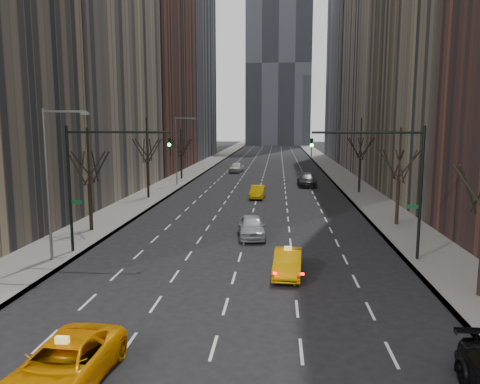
# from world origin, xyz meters

# --- Properties ---
(ground) EXTENTS (400.00, 400.00, 0.00)m
(ground) POSITION_xyz_m (0.00, 0.00, 0.00)
(ground) COLOR black
(ground) RESTS_ON ground
(sidewalk_left) EXTENTS (4.50, 320.00, 0.15)m
(sidewalk_left) POSITION_xyz_m (-12.25, 70.00, 0.07)
(sidewalk_left) COLOR slate
(sidewalk_left) RESTS_ON ground
(sidewalk_right) EXTENTS (4.50, 320.00, 0.15)m
(sidewalk_right) POSITION_xyz_m (12.25, 70.00, 0.07)
(sidewalk_right) COLOR slate
(sidewalk_right) RESTS_ON ground
(bld_left_far) EXTENTS (14.00, 28.00, 44.00)m
(bld_left_far) POSITION_xyz_m (-21.50, 66.00, 22.00)
(bld_left_far) COLOR brown
(bld_left_far) RESTS_ON ground
(bld_left_deep) EXTENTS (14.00, 30.00, 60.00)m
(bld_left_deep) POSITION_xyz_m (-21.50, 96.00, 30.00)
(bld_left_deep) COLOR slate
(bld_left_deep) RESTS_ON ground
(bld_right_far) EXTENTS (14.00, 28.00, 50.00)m
(bld_right_far) POSITION_xyz_m (21.50, 64.00, 25.00)
(bld_right_far) COLOR tan
(bld_right_far) RESTS_ON ground
(bld_right_deep) EXTENTS (14.00, 30.00, 58.00)m
(bld_right_deep) POSITION_xyz_m (21.50, 95.00, 29.00)
(bld_right_deep) COLOR slate
(bld_right_deep) RESTS_ON ground
(tree_lw_b) EXTENTS (3.36, 3.50, 7.82)m
(tree_lw_b) POSITION_xyz_m (-12.00, 18.00, 3.72)
(tree_lw_b) COLOR black
(tree_lw_b) RESTS_ON ground
(tree_lw_c) EXTENTS (3.36, 3.50, 8.74)m
(tree_lw_c) POSITION_xyz_m (-12.00, 34.00, 4.04)
(tree_lw_c) COLOR black
(tree_lw_c) RESTS_ON ground
(tree_lw_d) EXTENTS (3.36, 3.50, 7.36)m
(tree_lw_d) POSITION_xyz_m (-12.00, 52.00, 3.56)
(tree_lw_d) COLOR black
(tree_lw_d) RESTS_ON ground
(tree_rw_b) EXTENTS (3.36, 3.50, 7.82)m
(tree_rw_b) POSITION_xyz_m (12.00, 22.00, 3.72)
(tree_rw_b) COLOR black
(tree_rw_b) RESTS_ON ground
(tree_rw_c) EXTENTS (3.36, 3.50, 8.74)m
(tree_rw_c) POSITION_xyz_m (12.00, 40.00, 4.04)
(tree_rw_c) COLOR black
(tree_rw_c) RESTS_ON ground
(traffic_mast_left) EXTENTS (6.69, 0.39, 8.00)m
(traffic_mast_left) POSITION_xyz_m (-9.11, 12.00, 5.49)
(traffic_mast_left) COLOR black
(traffic_mast_left) RESTS_ON ground
(traffic_mast_right) EXTENTS (6.69, 0.39, 8.00)m
(traffic_mast_right) POSITION_xyz_m (9.11, 12.00, 5.49)
(traffic_mast_right) COLOR black
(traffic_mast_right) RESTS_ON ground
(streetlight_near) EXTENTS (2.83, 0.22, 9.00)m
(streetlight_near) POSITION_xyz_m (-10.84, 10.00, 5.62)
(streetlight_near) COLOR slate
(streetlight_near) RESTS_ON ground
(streetlight_far) EXTENTS (2.83, 0.22, 9.00)m
(streetlight_far) POSITION_xyz_m (-10.84, 45.00, 5.62)
(streetlight_far) COLOR slate
(streetlight_far) RESTS_ON ground
(taxi_suv) EXTENTS (2.76, 5.45, 1.48)m
(taxi_suv) POSITION_xyz_m (-4.36, -2.98, 0.74)
(taxi_suv) COLOR #F89A05
(taxi_suv) RESTS_ON ground
(taxi_sedan) EXTENTS (1.75, 4.34, 1.40)m
(taxi_sedan) POSITION_xyz_m (2.92, 8.73, 0.70)
(taxi_sedan) COLOR #E89C04
(taxi_sedan) RESTS_ON ground
(silver_sedan_ahead) EXTENTS (2.40, 4.88, 1.60)m
(silver_sedan_ahead) POSITION_xyz_m (0.44, 17.23, 0.80)
(silver_sedan_ahead) COLOR #A9ACB1
(silver_sedan_ahead) RESTS_ON ground
(far_taxi) EXTENTS (1.77, 4.37, 1.41)m
(far_taxi) POSITION_xyz_m (0.09, 35.35, 0.71)
(far_taxi) COLOR #F3BC05
(far_taxi) RESTS_ON ground
(far_suv_grey) EXTENTS (2.47, 5.73, 1.64)m
(far_suv_grey) POSITION_xyz_m (6.14, 45.96, 0.82)
(far_suv_grey) COLOR #2B2B2F
(far_suv_grey) RESTS_ON ground
(far_car_white) EXTENTS (2.57, 5.13, 1.68)m
(far_car_white) POSITION_xyz_m (-4.77, 62.94, 0.84)
(far_car_white) COLOR silver
(far_car_white) RESTS_ON ground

